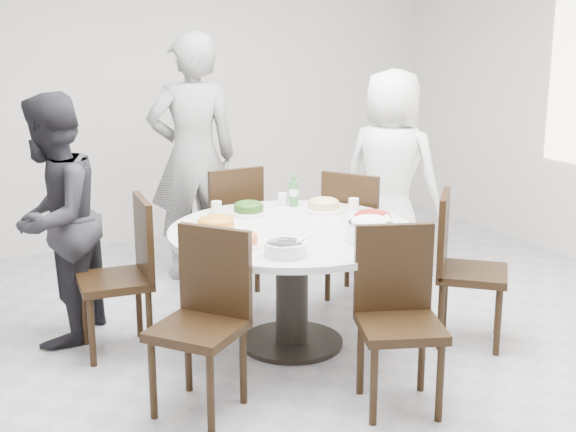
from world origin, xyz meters
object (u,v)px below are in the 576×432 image
beverage_bottle (294,190)px  diner_right (391,175)px  soup_bowl (285,248)px  chair_sw (197,326)px  chair_n (226,228)px  chair_se (473,270)px  dining_table (292,288)px  diner_left (53,220)px  diner_middle (193,157)px  chair_nw (114,277)px  chair_s (401,323)px  rice_bowl (370,232)px  chair_ne (360,234)px

beverage_bottle → diner_right: bearing=16.1°
diner_right → soup_bowl: diner_right is taller
chair_sw → soup_bowl: 0.64m
chair_n → chair_se: size_ratio=1.00×
dining_table → diner_right: diner_right is taller
diner_right → soup_bowl: size_ratio=6.87×
diner_left → diner_right: bearing=127.5°
diner_left → diner_middle: bearing=158.5°
beverage_bottle → chair_sw: bearing=-137.9°
chair_nw → diner_left: 0.53m
chair_nw → chair_se: (1.99, -0.93, 0.00)m
diner_middle → chair_n: bearing=111.1°
chair_n → diner_middle: (-0.08, 0.41, 0.47)m
soup_bowl → beverage_bottle: beverage_bottle is taller
diner_right → chair_s: bearing=114.9°
chair_s → soup_bowl: chair_s is taller
rice_bowl → soup_bowl: (-0.55, 0.00, -0.02)m
chair_s → diner_middle: 2.56m
chair_nw → chair_s: bearing=45.3°
chair_nw → rice_bowl: chair_nw is taller
dining_table → soup_bowl: bearing=-122.9°
chair_nw → rice_bowl: size_ratio=3.61×
chair_n → chair_nw: same height
chair_ne → rice_bowl: (-0.57, -0.95, 0.33)m
chair_se → dining_table: bearing=107.1°
chair_se → chair_nw: bearing=108.4°
dining_table → chair_n: bearing=86.5°
chair_se → rice_bowl: chair_se is taller
chair_se → diner_left: bearing=103.7°
chair_nw → beverage_bottle: bearing=101.4°
chair_ne → diner_middle: diner_middle is taller
chair_sw → chair_se: size_ratio=1.00×
chair_sw → rice_bowl: size_ratio=3.61×
chair_nw → diner_right: (2.30, 0.37, 0.33)m
chair_nw → diner_left: size_ratio=0.61×
diner_right → rice_bowl: diner_right is taller
diner_right → chair_nw: bearing=68.4°
rice_bowl → beverage_bottle: (0.03, 0.95, 0.05)m
chair_n → chair_ne: bearing=140.2°
chair_n → chair_sw: size_ratio=1.00×
chair_s → chair_se: same height
dining_table → chair_se: size_ratio=1.58×
diner_right → beverage_bottle: diner_right is taller
dining_table → chair_nw: chair_nw is taller
beverage_bottle → chair_n: bearing=109.8°
chair_nw → chair_sw: same height
dining_table → chair_ne: size_ratio=1.58×
dining_table → chair_se: chair_se is taller
chair_sw → beverage_bottle: beverage_bottle is taller
chair_nw → soup_bowl: 1.16m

